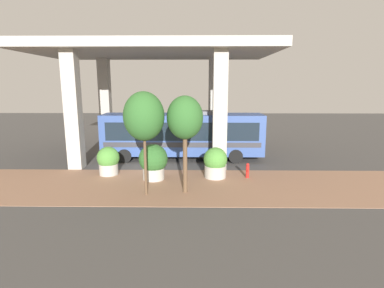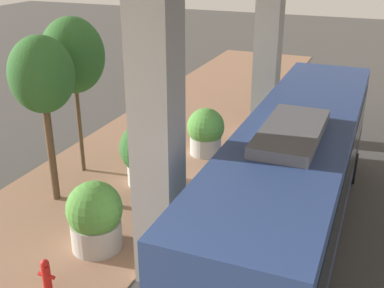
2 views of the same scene
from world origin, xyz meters
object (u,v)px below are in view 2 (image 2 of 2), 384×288
at_px(planter_middle, 95,217).
at_px(street_tree_near, 42,76).
at_px(street_tree_far, 73,56).
at_px(bus, 296,174).
at_px(planter_front, 206,132).
at_px(planter_back, 146,153).
at_px(fire_hydrant, 47,277).

relative_size(planter_middle, street_tree_near, 0.37).
bearing_deg(street_tree_far, bus, -11.71).
relative_size(planter_front, planter_back, 0.84).
bearing_deg(street_tree_near, planter_back, 42.53).
xyz_separation_m(bus, street_tree_near, (-7.05, -0.44, 1.87)).
bearing_deg(planter_back, fire_hydrant, -86.13).
height_order(planter_middle, street_tree_far, street_tree_far).
relative_size(planter_front, street_tree_near, 0.35).
bearing_deg(planter_middle, bus, 25.40).
bearing_deg(planter_front, street_tree_far, -139.57).
relative_size(planter_middle, planter_back, 0.87).
height_order(planter_back, street_tree_far, street_tree_far).
height_order(planter_front, planter_back, planter_back).
bearing_deg(street_tree_near, planter_middle, -33.89).
height_order(planter_front, planter_middle, planter_middle).
relative_size(planter_front, street_tree_far, 0.34).
bearing_deg(planter_front, planter_back, -107.42).
bearing_deg(planter_middle, planter_front, 85.77).
xyz_separation_m(bus, fire_hydrant, (-4.56, -4.06, -1.50)).
bearing_deg(fire_hydrant, bus, 41.68).
bearing_deg(bus, planter_front, 132.40).
relative_size(bus, planter_front, 6.65).
bearing_deg(bus, planter_back, 163.12).
distance_m(bus, fire_hydrant, 6.29).
xyz_separation_m(fire_hydrant, street_tree_far, (-2.84, 5.60, 3.51)).
xyz_separation_m(planter_front, planter_back, (-0.91, -2.91, 0.20)).
xyz_separation_m(planter_front, street_tree_far, (-3.37, -2.88, 3.08)).
bearing_deg(planter_front, street_tree_near, -121.95).
distance_m(planter_middle, street_tree_far, 5.59).
bearing_deg(planter_back, planter_front, 72.58).
bearing_deg(planter_middle, fire_hydrant, -91.57).
height_order(bus, planter_middle, bus).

